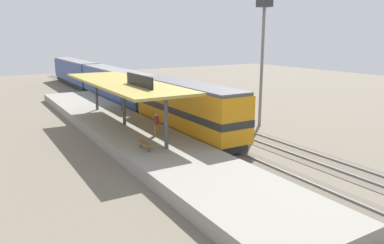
{
  "coord_description": "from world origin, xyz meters",
  "views": [
    {
      "loc": [
        -15.46,
        -29.49,
        8.45
      ],
      "look_at": [
        -1.38,
        -6.05,
        2.0
      ],
      "focal_mm": 34.13,
      "sensor_mm": 36.0,
      "label": 1
    }
  ],
  "objects_px": {
    "person_walking": "(123,102)",
    "passenger_carriage_rear": "(75,72)",
    "locomotive": "(187,108)",
    "platform_bench": "(145,144)",
    "light_mast": "(263,37)",
    "passenger_carriage_front": "(116,86)",
    "person_waiting": "(157,123)"
  },
  "relations": [
    {
      "from": "person_waiting",
      "to": "passenger_carriage_rear",
      "type": "bearing_deg",
      "value": 84.92
    },
    {
      "from": "locomotive",
      "to": "light_mast",
      "type": "distance_m",
      "value": 9.85
    },
    {
      "from": "platform_bench",
      "to": "person_waiting",
      "type": "xyz_separation_m",
      "value": [
        2.42,
        3.17,
        0.51
      ]
    },
    {
      "from": "platform_bench",
      "to": "light_mast",
      "type": "relative_size",
      "value": 0.15
    },
    {
      "from": "passenger_carriage_rear",
      "to": "light_mast",
      "type": "xyz_separation_m",
      "value": [
        7.8,
        -39.39,
        6.08
      ]
    },
    {
      "from": "passenger_carriage_front",
      "to": "light_mast",
      "type": "xyz_separation_m",
      "value": [
        7.8,
        -18.59,
        6.08
      ]
    },
    {
      "from": "passenger_carriage_front",
      "to": "platform_bench",
      "type": "bearing_deg",
      "value": -104.83
    },
    {
      "from": "platform_bench",
      "to": "person_walking",
      "type": "relative_size",
      "value": 0.99
    },
    {
      "from": "platform_bench",
      "to": "passenger_carriage_front",
      "type": "bearing_deg",
      "value": 75.17
    },
    {
      "from": "passenger_carriage_front",
      "to": "passenger_carriage_rear",
      "type": "height_order",
      "value": "same"
    },
    {
      "from": "platform_bench",
      "to": "person_walking",
      "type": "height_order",
      "value": "person_walking"
    },
    {
      "from": "locomotive",
      "to": "person_walking",
      "type": "xyz_separation_m",
      "value": [
        -2.53,
        8.83,
        -0.56
      ]
    },
    {
      "from": "light_mast",
      "to": "passenger_carriage_rear",
      "type": "bearing_deg",
      "value": 101.2
    },
    {
      "from": "passenger_carriage_rear",
      "to": "light_mast",
      "type": "bearing_deg",
      "value": -78.8
    },
    {
      "from": "light_mast",
      "to": "person_walking",
      "type": "height_order",
      "value": "light_mast"
    },
    {
      "from": "passenger_carriage_rear",
      "to": "light_mast",
      "type": "relative_size",
      "value": 1.71
    },
    {
      "from": "passenger_carriage_front",
      "to": "person_waiting",
      "type": "bearing_deg",
      "value": -100.41
    },
    {
      "from": "platform_bench",
      "to": "passenger_carriage_front",
      "type": "xyz_separation_m",
      "value": [
        6.0,
        22.65,
        0.97
      ]
    },
    {
      "from": "platform_bench",
      "to": "person_waiting",
      "type": "height_order",
      "value": "person_waiting"
    },
    {
      "from": "passenger_carriage_rear",
      "to": "person_walking",
      "type": "height_order",
      "value": "passenger_carriage_rear"
    },
    {
      "from": "passenger_carriage_rear",
      "to": "person_waiting",
      "type": "xyz_separation_m",
      "value": [
        -3.58,
        -40.28,
        -0.46
      ]
    },
    {
      "from": "platform_bench",
      "to": "passenger_carriage_rear",
      "type": "relative_size",
      "value": 0.09
    },
    {
      "from": "locomotive",
      "to": "passenger_carriage_rear",
      "type": "bearing_deg",
      "value": 90.0
    },
    {
      "from": "light_mast",
      "to": "person_walking",
      "type": "bearing_deg",
      "value": 137.64
    },
    {
      "from": "platform_bench",
      "to": "locomotive",
      "type": "xyz_separation_m",
      "value": [
        6.0,
        4.65,
        1.07
      ]
    },
    {
      "from": "passenger_carriage_front",
      "to": "person_walking",
      "type": "bearing_deg",
      "value": -105.39
    },
    {
      "from": "person_walking",
      "to": "light_mast",
      "type": "bearing_deg",
      "value": -42.36
    },
    {
      "from": "passenger_carriage_front",
      "to": "light_mast",
      "type": "height_order",
      "value": "light_mast"
    },
    {
      "from": "person_walking",
      "to": "passenger_carriage_rear",
      "type": "bearing_deg",
      "value": 85.18
    },
    {
      "from": "platform_bench",
      "to": "person_walking",
      "type": "distance_m",
      "value": 13.93
    },
    {
      "from": "platform_bench",
      "to": "light_mast",
      "type": "bearing_deg",
      "value": 16.43
    },
    {
      "from": "passenger_carriage_front",
      "to": "person_waiting",
      "type": "distance_m",
      "value": 19.82
    }
  ]
}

